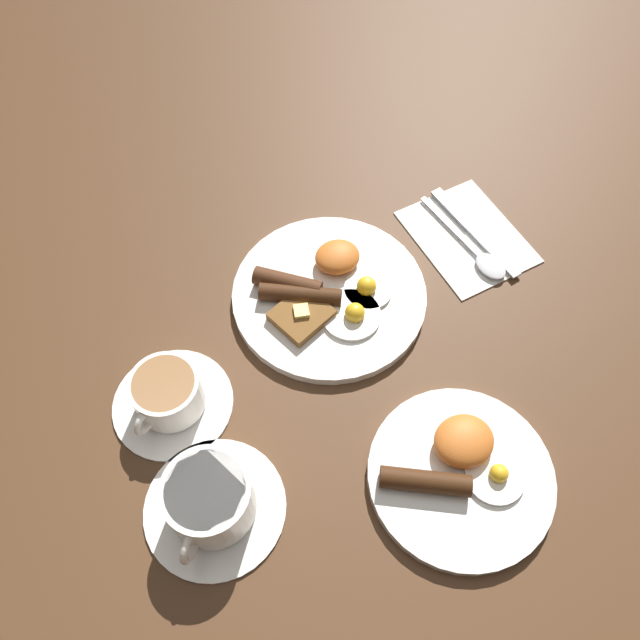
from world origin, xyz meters
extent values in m
plane|color=#4C301C|center=(0.00, 0.00, 0.00)|extent=(3.00, 3.00, 0.00)
cylinder|color=white|center=(0.00, 0.00, 0.01)|extent=(0.27, 0.27, 0.01)
cylinder|color=white|center=(-0.05, 0.02, 0.02)|extent=(0.07, 0.07, 0.01)
sphere|color=yellow|center=(-0.05, 0.02, 0.03)|extent=(0.03, 0.03, 0.03)
cylinder|color=white|center=(-0.01, 0.05, 0.02)|extent=(0.08, 0.08, 0.01)
sphere|color=yellow|center=(-0.01, 0.05, 0.03)|extent=(0.03, 0.03, 0.03)
ellipsoid|color=orange|center=(-0.03, -0.04, 0.03)|extent=(0.07, 0.06, 0.03)
cylinder|color=#442413|center=(0.05, -0.03, 0.03)|extent=(0.09, 0.08, 0.03)
cylinder|color=#3D210F|center=(0.04, -0.01, 0.03)|extent=(0.11, 0.08, 0.02)
cube|color=brown|center=(0.05, 0.02, 0.02)|extent=(0.09, 0.09, 0.01)
cube|color=#F4E072|center=(0.05, 0.02, 0.03)|extent=(0.02, 0.02, 0.01)
cylinder|color=white|center=(-0.03, 0.30, 0.01)|extent=(0.22, 0.22, 0.01)
cylinder|color=white|center=(-0.06, 0.32, 0.02)|extent=(0.07, 0.07, 0.01)
sphere|color=yellow|center=(-0.07, 0.32, 0.03)|extent=(0.02, 0.02, 0.02)
ellipsoid|color=orange|center=(-0.05, 0.27, 0.03)|extent=(0.07, 0.07, 0.03)
cylinder|color=#3C200E|center=(0.02, 0.29, 0.03)|extent=(0.10, 0.08, 0.03)
cylinder|color=white|center=(0.25, 0.06, 0.00)|extent=(0.15, 0.15, 0.01)
cylinder|color=white|center=(0.25, 0.06, 0.04)|extent=(0.09, 0.09, 0.06)
cylinder|color=#9E7047|center=(0.25, 0.06, 0.06)|extent=(0.08, 0.08, 0.00)
torus|color=white|center=(0.29, 0.09, 0.04)|extent=(0.04, 0.03, 0.04)
cylinder|color=white|center=(0.25, 0.21, 0.00)|extent=(0.17, 0.17, 0.01)
cylinder|color=white|center=(0.25, 0.21, 0.04)|extent=(0.10, 0.10, 0.07)
cylinder|color=#9E7047|center=(0.25, 0.21, 0.08)|extent=(0.09, 0.09, 0.00)
torus|color=white|center=(0.28, 0.25, 0.05)|extent=(0.04, 0.04, 0.05)
cube|color=white|center=(-0.24, -0.01, 0.00)|extent=(0.16, 0.19, 0.01)
cube|color=silver|center=(-0.25, 0.03, 0.01)|extent=(0.03, 0.11, 0.00)
cube|color=#9E9EA3|center=(-0.24, -0.06, 0.01)|extent=(0.03, 0.09, 0.01)
ellipsoid|color=silver|center=(-0.23, 0.06, 0.01)|extent=(0.04, 0.06, 0.01)
cube|color=silver|center=(-0.22, -0.03, 0.01)|extent=(0.03, 0.13, 0.00)
camera|label=1|loc=(0.22, 0.43, 0.74)|focal=35.00mm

